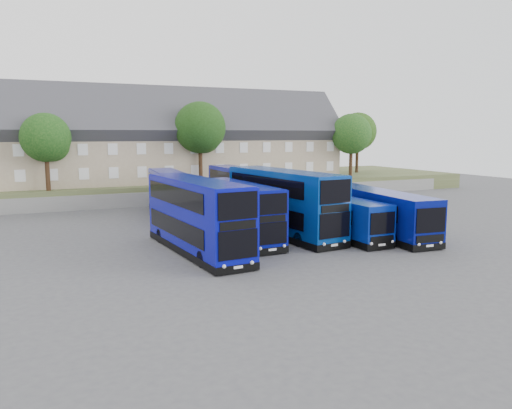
% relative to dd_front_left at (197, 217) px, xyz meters
% --- Properties ---
extents(ground, '(120.00, 120.00, 0.00)m').
position_rel_dd_front_left_xyz_m(ground, '(5.96, -1.96, -2.31)').
color(ground, '#47484C').
rests_on(ground, ground).
extents(retaining_wall, '(70.00, 0.40, 1.50)m').
position_rel_dd_front_left_xyz_m(retaining_wall, '(5.96, 22.04, -1.56)').
color(retaining_wall, slate).
rests_on(retaining_wall, ground).
extents(earth_bank, '(80.00, 20.00, 2.00)m').
position_rel_dd_front_left_xyz_m(earth_bank, '(5.96, 32.04, -1.31)').
color(earth_bank, '#4E532F').
rests_on(earth_bank, ground).
extents(terrace_row, '(48.00, 10.40, 11.20)m').
position_rel_dd_front_left_xyz_m(terrace_row, '(2.97, 28.04, 4.29)').
color(terrace_row, tan).
rests_on(terrace_row, earth_bank).
extents(dd_front_left, '(3.61, 11.98, 4.69)m').
position_rel_dd_front_left_xyz_m(dd_front_left, '(0.00, 0.00, 0.00)').
color(dd_front_left, '#090CA6').
rests_on(dd_front_left, ground).
extents(dd_front_mid, '(2.63, 10.35, 4.08)m').
position_rel_dd_front_left_xyz_m(dd_front_mid, '(3.86, 2.23, -0.30)').
color(dd_front_mid, '#070D8D').
rests_on(dd_front_mid, ground).
extents(dd_front_right, '(4.06, 12.44, 4.86)m').
position_rel_dd_front_left_xyz_m(dd_front_right, '(7.62, 2.64, 0.08)').
color(dd_front_right, navy).
rests_on(dd_front_right, ground).
extents(dd_rear_left, '(3.29, 10.62, 4.16)m').
position_rel_dd_front_left_xyz_m(dd_rear_left, '(1.92, 14.33, -0.27)').
color(dd_rear_left, '#0814A0').
rests_on(dd_rear_left, ground).
extents(dd_rear_right, '(2.52, 10.82, 4.29)m').
position_rel_dd_front_left_xyz_m(dd_rear_right, '(8.87, 14.45, -0.20)').
color(dd_rear_right, '#070D89').
rests_on(dd_rear_right, ground).
extents(coach_east_a, '(2.30, 10.83, 2.95)m').
position_rel_dd_front_left_xyz_m(coach_east_a, '(11.13, 0.76, -0.86)').
color(coach_east_a, '#082494').
rests_on(coach_east_a, ground).
extents(coach_east_b, '(3.65, 12.41, 3.35)m').
position_rel_dd_front_left_xyz_m(coach_east_b, '(14.33, -0.07, -0.67)').
color(coach_east_b, '#060F79').
rests_on(coach_east_b, ground).
extents(tree_west, '(4.80, 4.80, 7.65)m').
position_rel_dd_front_left_xyz_m(tree_west, '(-7.89, 23.14, 4.74)').
color(tree_west, '#382314').
rests_on(tree_west, earth_bank).
extents(tree_mid, '(5.76, 5.76, 9.18)m').
position_rel_dd_front_left_xyz_m(tree_mid, '(8.11, 23.64, 5.76)').
color(tree_mid, '#382314').
rests_on(tree_mid, earth_bank).
extents(tree_east, '(5.12, 5.12, 8.16)m').
position_rel_dd_front_left_xyz_m(tree_east, '(28.11, 23.14, 5.08)').
color(tree_east, '#382314').
rests_on(tree_east, earth_bank).
extents(tree_far, '(5.44, 5.44, 8.67)m').
position_rel_dd_front_left_xyz_m(tree_far, '(34.11, 30.14, 5.42)').
color(tree_far, '#382314').
rests_on(tree_far, earth_bank).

